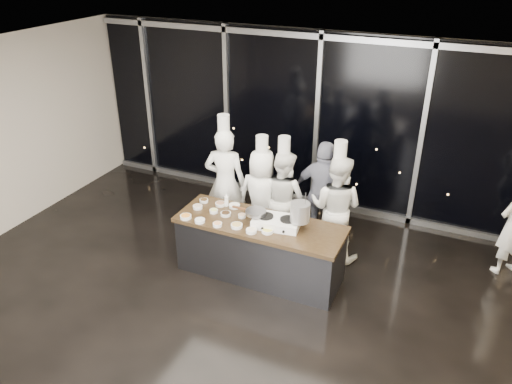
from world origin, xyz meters
TOP-DOWN VIEW (x-y plane):
  - ground at (0.00, 0.00)m, footprint 9.00×9.00m
  - room_shell at (0.18, 0.00)m, footprint 9.02×7.02m
  - window_wall at (0.00, 3.43)m, footprint 8.90×0.11m
  - demo_counter at (0.00, 0.90)m, footprint 2.46×0.86m
  - stove at (0.25, 0.92)m, footprint 0.70×0.49m
  - frying_pan at (-0.07, 0.89)m, footprint 0.54×0.34m
  - stock_pot at (0.58, 0.96)m, footprint 0.31×0.31m
  - prep_bowls at (-0.52, 0.81)m, footprint 1.41×0.76m
  - squeeze_bottle at (-0.67, 1.15)m, footprint 0.06×0.06m
  - chef_far_left at (-1.01, 1.78)m, footprint 0.77×0.59m
  - chef_left at (-0.36, 1.79)m, footprint 0.83×0.57m
  - chef_center at (-0.04, 1.90)m, footprint 0.93×0.81m
  - guest at (0.57, 2.13)m, footprint 1.09×0.57m
  - chef_right at (0.85, 1.86)m, footprint 0.87×0.70m

SIDE VIEW (x-z plane):
  - ground at x=0.00m, z-range 0.00..0.00m
  - demo_counter at x=0.00m, z-range 0.00..0.90m
  - chef_center at x=-0.04m, z-range -0.10..1.75m
  - chef_left at x=-0.36m, z-range -0.10..1.76m
  - chef_right at x=0.85m, z-range -0.11..1.84m
  - guest at x=0.57m, z-range 0.00..1.78m
  - prep_bowls at x=-0.52m, z-range 0.90..0.95m
  - chef_far_left at x=-1.01m, z-range -0.10..2.01m
  - stove at x=0.25m, z-range 0.89..1.03m
  - squeeze_bottle at x=-0.67m, z-range 0.89..1.11m
  - frying_pan at x=-0.07m, z-range 1.04..1.09m
  - stock_pot at x=0.58m, z-range 1.04..1.31m
  - window_wall at x=0.00m, z-range 0.00..3.20m
  - room_shell at x=0.18m, z-range 0.64..3.85m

